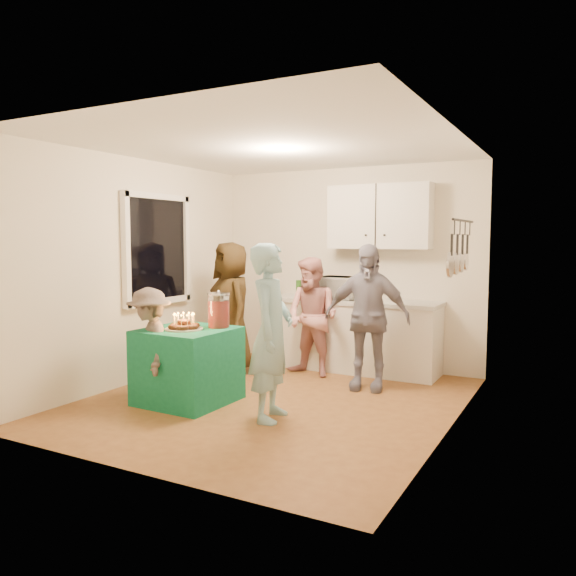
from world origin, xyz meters
The scene contains 19 objects.
floor centered at (0.00, 0.00, 0.00)m, with size 4.00×4.00×0.00m, color brown.
ceiling centered at (0.00, 0.00, 2.60)m, with size 4.00×4.00×0.00m, color white.
back_wall centered at (0.00, 2.00, 1.30)m, with size 3.60×3.60×0.00m, color silver.
left_wall centered at (-1.80, 0.00, 1.30)m, with size 4.00×4.00×0.00m, color silver.
right_wall centered at (1.80, 0.00, 1.30)m, with size 4.00×4.00×0.00m, color silver.
window_night centered at (-1.77, 0.30, 1.55)m, with size 0.04×1.00×1.20m, color black.
counter centered at (0.20, 1.70, 0.43)m, with size 2.20×0.58×0.86m, color white.
countertop centered at (0.20, 1.70, 0.89)m, with size 2.24×0.62×0.05m, color beige.
upper_cabinet centered at (0.50, 1.85, 1.95)m, with size 1.30×0.30×0.80m, color white.
pot_rack centered at (1.72, 0.70, 1.60)m, with size 0.12×1.00×0.60m, color black.
microwave centered at (0.03, 1.70, 1.05)m, with size 0.51×0.35×0.28m, color white.
party_table centered at (-0.76, -0.41, 0.38)m, with size 0.85×0.85×0.76m, color #106C46.
donut_cake centered at (-0.75, -0.47, 0.85)m, with size 0.38×0.38×0.18m, color #381C0C, non-canonical shape.
punch_jar centered at (-0.53, -0.19, 0.93)m, with size 0.22×0.22×0.34m, color red.
man_birthday centered at (0.27, -0.48, 0.82)m, with size 0.60×0.39×1.64m, color #8FC1D0.
woman_back_left centered at (-1.11, 0.91, 0.82)m, with size 0.80×0.52×1.63m, color #4C3515.
woman_back_center centered at (-0.11, 1.19, 0.73)m, with size 0.71×0.55×1.45m, color #D16D76.
woman_back_right centered at (0.68, 0.93, 0.81)m, with size 0.95×0.40×1.62m, color #150F34.
child_near_left centered at (-1.04, -0.66, 0.59)m, with size 0.77×0.44×1.19m, color #594C47.
Camera 1 is at (2.81, -4.92, 1.67)m, focal length 35.00 mm.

